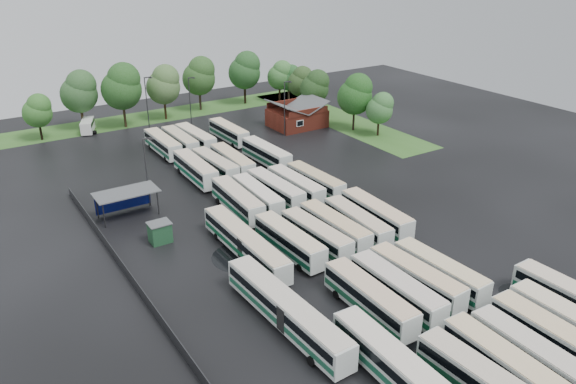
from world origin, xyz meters
TOP-DOWN VIEW (x-y plane):
  - ground at (0.00, 0.00)m, footprint 160.00×160.00m
  - brick_building at (24.00, 42.77)m, footprint 10.07×8.60m
  - wash_shed at (-17.20, 22.02)m, footprint 8.20×4.20m
  - utility_hut at (-16.20, 12.60)m, footprint 2.70×2.20m
  - grass_strip_north at (2.00, 64.80)m, footprint 80.00×10.00m
  - grass_strip_east at (34.00, 42.80)m, footprint 10.00×50.00m
  - west_fence at (-22.20, 8.00)m, footprint 0.10×50.00m
  - bus_r0c0 at (-4.24, -25.94)m, footprint 2.96×11.59m
  - bus_r0c1 at (-1.16, -25.70)m, footprint 2.75×11.63m
  - bus_r0c2 at (1.85, -26.18)m, footprint 2.67×11.52m
  - bus_r0c3 at (5.26, -25.86)m, footprint 2.65×11.86m
  - bus_r0c4 at (8.35, -25.67)m, footprint 2.54×11.88m
  - bus_r1c0 at (-4.29, -12.45)m, footprint 2.80×11.90m
  - bus_r1c1 at (-1.03, -12.71)m, footprint 2.63×11.88m
  - bus_r1c2 at (2.13, -12.23)m, footprint 2.98×11.71m
  - bus_r1c3 at (5.18, -12.67)m, footprint 2.82×11.47m
  - bus_r2c0 at (-4.57, 1.52)m, footprint 2.75×11.66m
  - bus_r2c1 at (-1.08, 1.09)m, footprint 2.90×11.36m
  - bus_r2c2 at (1.92, 1.40)m, footprint 2.62×11.60m
  - bus_r2c3 at (5.07, 0.91)m, footprint 3.00×11.52m
  - bus_r2c4 at (8.47, 1.30)m, footprint 2.97×11.96m
  - bus_r3c0 at (-4.38, 14.67)m, footprint 3.07×11.94m
  - bus_r3c1 at (-1.35, 14.60)m, footprint 2.84×11.36m
  - bus_r3c2 at (1.85, 15.05)m, footprint 2.79×11.69m
  - bus_r3c3 at (5.04, 14.70)m, footprint 2.65×11.38m
  - bus_r3c4 at (8.35, 14.51)m, footprint 2.85×11.36m
  - bus_r4c0 at (-4.43, 28.26)m, footprint 2.79×11.97m
  - bus_r4c1 at (-1.11, 28.22)m, footprint 2.94×11.46m
  - bus_r4c2 at (1.88, 28.17)m, footprint 2.85×11.74m
  - bus_r4c4 at (8.21, 28.21)m, footprint 2.79×11.79m
  - bus_r5c0 at (-4.24, 42.11)m, footprint 2.48×11.59m
  - bus_r5c1 at (-1.09, 42.12)m, footprint 2.42×11.32m
  - bus_r5c2 at (1.82, 42.07)m, footprint 3.02×11.66m
  - bus_r5c4 at (8.43, 42.00)m, footprint 2.57×11.34m
  - artic_bus_west_a at (-8.91, -22.86)m, footprint 2.99×17.82m
  - artic_bus_west_b at (-9.14, 3.86)m, footprint 2.54×17.02m
  - artic_bus_west_c at (-12.24, -9.74)m, footprint 3.04×17.89m
  - minibus at (-11.94, 61.61)m, footprint 3.94×5.91m
  - tree_north_0 at (-20.26, 61.48)m, footprint 5.28×5.28m
  - tree_north_1 at (-11.85, 64.28)m, footprint 7.02×7.02m
  - tree_north_2 at (-4.61, 60.73)m, footprint 7.74×7.74m
  - tree_north_3 at (4.18, 61.67)m, footprint 6.84×6.84m
  - tree_north_4 at (13.23, 64.20)m, footprint 7.04×7.04m
  - tree_north_5 at (24.00, 63.56)m, footprint 7.14×7.14m
  - tree_north_6 at (31.88, 61.38)m, footprint 5.61×5.61m
  - tree_east_0 at (33.91, 29.58)m, footprint 5.04×5.04m
  - tree_east_1 at (32.18, 34.81)m, footprint 6.71×6.71m
  - tree_east_2 at (31.12, 46.62)m, footprint 5.97×5.97m
  - tree_east_3 at (32.45, 53.93)m, footprint 5.56×5.56m
  - tree_east_4 at (33.69, 60.36)m, footprint 5.05×5.02m
  - lamp_post_ne at (18.88, 39.10)m, footprint 1.59×0.31m
  - lamp_post_nw at (-13.37, 23.76)m, footprint 1.49×0.29m
  - lamp_post_back_w at (-1.71, 55.49)m, footprint 1.63×0.32m
  - lamp_post_back_e at (6.84, 54.98)m, footprint 1.48×0.29m
  - puddle_0 at (-3.88, -20.99)m, footprint 5.81×5.81m
  - puddle_1 at (10.13, -22.75)m, footprint 2.93×2.93m
  - puddle_2 at (-9.49, 3.98)m, footprint 7.33×7.33m
  - puddle_3 at (6.55, 0.49)m, footprint 3.14×3.14m
  - puddle_4 at (11.04, -18.14)m, footprint 3.61×3.61m

SIDE VIEW (x-z plane):
  - ground at x=0.00m, z-range 0.00..0.00m
  - puddle_0 at x=-3.88m, z-range 0.00..0.01m
  - puddle_1 at x=10.13m, z-range 0.00..0.01m
  - puddle_2 at x=-9.49m, z-range 0.00..0.01m
  - puddle_3 at x=6.55m, z-range 0.00..0.01m
  - puddle_4 at x=11.04m, z-range 0.00..0.01m
  - grass_strip_north at x=2.00m, z-range 0.00..0.01m
  - grass_strip_east at x=34.00m, z-range 0.00..0.01m
  - west_fence at x=-22.20m, z-range 0.00..1.20m
  - utility_hut at x=-16.20m, z-range 0.01..2.63m
  - minibus at x=-11.94m, z-range 0.13..2.56m
  - bus_r2c1 at x=-1.08m, z-range 0.16..3.29m
  - bus_r3c4 at x=8.35m, z-range 0.16..3.29m
  - bus_r3c1 at x=-1.35m, z-range 0.16..3.30m
  - bus_r5c4 at x=8.43m, z-range 0.16..3.30m
  - bus_r5c1 at x=-1.09m, z-range 0.16..3.31m
  - bus_r3c3 at x=5.04m, z-range 0.16..3.31m
  - bus_r4c1 at x=-1.11m, z-range 0.16..3.32m
  - bus_r1c3 at x=5.18m, z-range 0.16..3.33m
  - bus_r2c3 at x=5.07m, z-range 0.16..3.34m
  - artic_bus_west_b at x=-9.14m, z-range 0.17..3.33m
  - bus_r0c2 at x=1.85m, z-range 0.16..3.35m
  - bus_r0c0 at x=-4.24m, z-range 0.16..3.36m
  - bus_r5c2 at x=1.82m, z-range 0.16..3.38m
  - bus_r2c2 at x=1.92m, z-range 0.16..3.38m
  - bus_r0c1 at x=-1.16m, z-range 0.16..3.38m
  - bus_r5c0 at x=-4.24m, z-range 0.16..3.39m
  - bus_r2c0 at x=-4.57m, z-range 0.16..3.39m
  - bus_r1c2 at x=2.13m, z-range 0.16..3.39m
  - bus_r3c2 at x=1.85m, z-range 0.16..3.40m
  - bus_r4c2 at x=1.88m, z-range 0.16..3.41m
  - bus_r4c4 at x=8.21m, z-range 0.16..3.43m
  - bus_r3c0 at x=-4.38m, z-range 0.16..3.46m
  - bus_r0c3 at x=5.26m, z-range 0.16..3.46m
  - bus_r1c0 at x=-4.29m, z-range 0.16..3.46m
  - bus_r1c1 at x=-1.03m, z-range 0.16..3.47m
  - bus_r2c4 at x=8.47m, z-range 0.17..3.47m
  - bus_r0c4 at x=8.35m, z-range 0.17..3.47m
  - bus_r4c0 at x=-4.43m, z-range 0.17..3.48m
  - artic_bus_west_a at x=-8.91m, z-range 0.18..3.48m
  - artic_bus_west_c at x=-12.24m, z-range 0.18..3.49m
  - brick_building at x=24.00m, z-range -0.83..4.56m
  - wash_shed at x=-17.20m, z-range 1.20..4.78m
  - tree_east_4 at x=33.69m, z-range 1.19..9.51m
  - tree_east_0 at x=33.91m, z-range 1.19..9.54m
  - lamp_post_back_e at x=6.84m, z-range 0.77..10.36m
  - lamp_post_nw at x=-13.37m, z-range 0.78..10.43m
  - tree_north_0 at x=-20.26m, z-range 1.25..9.99m
  - tree_east_3 at x=32.45m, z-range 1.32..10.53m
  - tree_north_6 at x=31.88m, z-range 1.33..10.61m
  - lamp_post_ne at x=18.88m, z-range 0.83..11.19m
  - lamp_post_back_w at x=-1.71m, z-range 0.85..11.43m
  - tree_east_2 at x=31.12m, z-range 1.41..11.30m
  - tree_east_1 at x=32.18m, z-range 1.60..12.71m
  - tree_north_3 at x=4.18m, z-range 1.62..12.95m
  - tree_north_1 at x=-11.85m, z-range 1.66..13.29m
  - tree_north_4 at x=13.23m, z-range 1.67..13.33m
  - tree_north_5 at x=24.00m, z-range 1.69..13.52m
  - tree_north_2 at x=-4.61m, z-range 1.84..14.65m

